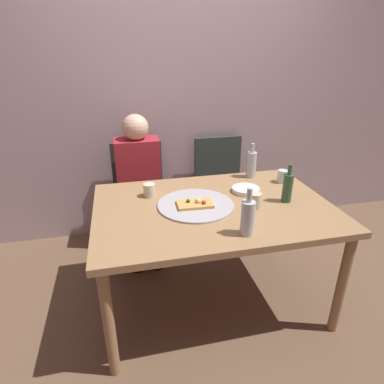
{
  "coord_description": "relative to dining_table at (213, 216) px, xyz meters",
  "views": [
    {
      "loc": [
        -0.54,
        -1.74,
        1.64
      ],
      "look_at": [
        -0.11,
        0.12,
        0.79
      ],
      "focal_mm": 30.28,
      "sensor_mm": 36.0,
      "label": 1
    }
  ],
  "objects": [
    {
      "name": "beer_bottle",
      "position": [
        0.47,
        -0.05,
        0.17
      ],
      "size": [
        0.06,
        0.06,
        0.25
      ],
      "color": "#2D5133",
      "rests_on": "dining_table"
    },
    {
      "name": "wine_glass",
      "position": [
        0.24,
        -0.08,
        0.12
      ],
      "size": [
        0.07,
        0.07,
        0.09
      ],
      "primitive_type": "cylinder",
      "color": "beige",
      "rests_on": "dining_table"
    },
    {
      "name": "back_wall",
      "position": [
        0.0,
        1.16,
        0.63
      ],
      "size": [
        6.0,
        0.1,
        2.6
      ],
      "primitive_type": "cube",
      "color": "#B29EA3",
      "rests_on": "ground_plane"
    },
    {
      "name": "pizza_slice_last",
      "position": [
        -0.12,
        -0.0,
        0.1
      ],
      "size": [
        0.22,
        0.14,
        0.05
      ],
      "color": "tan",
      "rests_on": "pizza_tray"
    },
    {
      "name": "chair_right",
      "position": [
        0.34,
        0.9,
        -0.15
      ],
      "size": [
        0.44,
        0.44,
        0.9
      ],
      "rotation": [
        0.0,
        0.0,
        3.14
      ],
      "color": "#2D3833",
      "rests_on": "ground_plane"
    },
    {
      "name": "dining_table",
      "position": [
        0.0,
        0.0,
        0.0
      ],
      "size": [
        1.47,
        1.01,
        0.74
      ],
      "color": "#99754C",
      "rests_on": "ground_plane"
    },
    {
      "name": "tumbler_near",
      "position": [
        0.6,
        0.25,
        0.12
      ],
      "size": [
        0.07,
        0.07,
        0.09
      ],
      "primitive_type": "cylinder",
      "color": "silver",
      "rests_on": "dining_table"
    },
    {
      "name": "plate_stack",
      "position": [
        0.27,
        0.15,
        0.09
      ],
      "size": [
        0.19,
        0.19,
        0.03
      ],
      "primitive_type": "cylinder",
      "color": "white",
      "rests_on": "dining_table"
    },
    {
      "name": "tumbler_far",
      "position": [
        -0.38,
        0.23,
        0.12
      ],
      "size": [
        0.08,
        0.08,
        0.09
      ],
      "primitive_type": "cylinder",
      "color": "beige",
      "rests_on": "dining_table"
    },
    {
      "name": "wine_bottle",
      "position": [
        0.41,
        0.41,
        0.18
      ],
      "size": [
        0.07,
        0.07,
        0.26
      ],
      "color": "#B2BCC1",
      "rests_on": "dining_table"
    },
    {
      "name": "water_bottle",
      "position": [
        0.07,
        -0.37,
        0.18
      ],
      "size": [
        0.07,
        0.07,
        0.26
      ],
      "color": "#B2BCC1",
      "rests_on": "dining_table"
    },
    {
      "name": "chair_left",
      "position": [
        -0.41,
        0.9,
        -0.15
      ],
      "size": [
        0.44,
        0.44,
        0.9
      ],
      "rotation": [
        0.0,
        0.0,
        3.14
      ],
      "color": "#2D3833",
      "rests_on": "ground_plane"
    },
    {
      "name": "ground_plane",
      "position": [
        0.0,
        0.0,
        -0.67
      ],
      "size": [
        8.0,
        8.0,
        0.0
      ],
      "primitive_type": "plane",
      "color": "brown"
    },
    {
      "name": "guest_in_sweater",
      "position": [
        -0.41,
        0.75,
        -0.02
      ],
      "size": [
        0.36,
        0.56,
        1.17
      ],
      "rotation": [
        0.0,
        0.0,
        3.14
      ],
      "color": "maroon",
      "rests_on": "ground_plane"
    },
    {
      "name": "pizza_tray",
      "position": [
        -0.11,
        0.02,
        0.08
      ],
      "size": [
        0.48,
        0.48,
        0.01
      ],
      "primitive_type": "cylinder",
      "color": "#ADADB2",
      "rests_on": "dining_table"
    }
  ]
}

